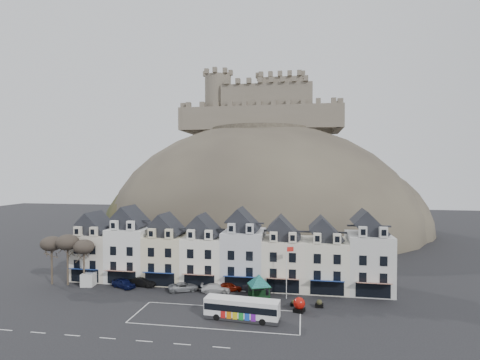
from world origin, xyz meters
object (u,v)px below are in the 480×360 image
at_px(flagpole, 287,268).
at_px(white_van, 92,277).
at_px(car_black, 143,282).
at_px(car_charcoal, 257,288).
at_px(car_navy, 124,283).
at_px(red_buoy, 299,304).
at_px(car_white, 216,288).
at_px(bus_shelter, 259,280).
at_px(car_maroon, 230,286).
at_px(car_silver, 183,287).
at_px(bus, 242,308).

height_order(flagpole, white_van, flagpole).
xyz_separation_m(car_black, car_charcoal, (19.31, 0.00, -0.02)).
bearing_deg(car_navy, flagpole, -67.26).
bearing_deg(red_buoy, car_white, 155.22).
bearing_deg(car_charcoal, red_buoy, -120.59).
bearing_deg(red_buoy, bus_shelter, 147.83).
relative_size(bus_shelter, car_white, 1.21).
bearing_deg(car_charcoal, bus_shelter, -152.21).
bearing_deg(flagpole, car_maroon, 168.02).
relative_size(car_silver, car_white, 1.02).
bearing_deg(car_navy, car_silver, -65.55).
bearing_deg(bus_shelter, white_van, 151.91).
xyz_separation_m(bus_shelter, car_navy, (-22.83, 2.07, -2.24)).
xyz_separation_m(car_navy, car_charcoal, (22.14, 1.26, -0.02)).
relative_size(bus, bus_shelter, 1.76).
relative_size(bus_shelter, flagpole, 0.70).
xyz_separation_m(car_navy, car_white, (15.60, 0.27, -0.09)).
relative_size(flagpole, car_maroon, 1.88).
relative_size(red_buoy, car_black, 0.43).
relative_size(flagpole, car_white, 1.73).
xyz_separation_m(bus, car_black, (-18.65, 11.08, -0.76)).
bearing_deg(car_navy, car_white, -64.79).
relative_size(car_white, car_maroon, 1.09).
xyz_separation_m(white_van, car_white, (22.15, -1.00, -0.39)).
xyz_separation_m(car_navy, car_silver, (10.32, 0.04, -0.09)).
relative_size(flagpole, car_silver, 1.70).
bearing_deg(white_van, bus_shelter, -15.90).
distance_m(red_buoy, white_van, 36.08).
bearing_deg(car_maroon, car_black, 67.87).
bearing_deg(bus_shelter, car_maroon, 125.47).
bearing_deg(car_charcoal, car_black, 106.14).
bearing_deg(car_charcoal, white_van, 106.14).
bearing_deg(car_maroon, car_white, 93.47).
bearing_deg(car_silver, car_black, 55.93).
bearing_deg(car_charcoal, bus, -167.26).
relative_size(bus_shelter, car_black, 1.21).
xyz_separation_m(bus, bus_shelter, (1.34, 7.75, 1.47)).
distance_m(car_black, car_silver, 7.59).
height_order(white_van, car_navy, white_van).
bearing_deg(car_navy, bus, -90.32).
relative_size(bus_shelter, car_silver, 1.19).
bearing_deg(car_white, car_maroon, -74.53).
distance_m(bus_shelter, red_buoy, 7.36).
xyz_separation_m(bus, car_charcoal, (0.66, 11.08, -0.78)).
height_order(car_navy, car_silver, car_navy).
bearing_deg(white_van, car_silver, -13.59).
xyz_separation_m(car_black, car_silver, (7.49, -1.23, -0.10)).
bearing_deg(bus, car_black, 154.70).
relative_size(red_buoy, car_navy, 0.45).
bearing_deg(car_maroon, white_van, 67.87).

